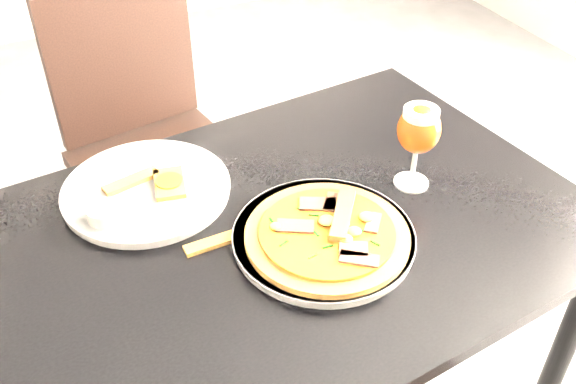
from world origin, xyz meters
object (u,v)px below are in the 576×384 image
pizza (327,234)px  dining_table (277,262)px  chair_far (152,142)px  beer_glass (419,130)px

pizza → dining_table: bearing=128.6°
chair_far → beer_glass: chair_far is taller
pizza → beer_glass: beer_glass is taller
chair_far → beer_glass: bearing=-71.7°
chair_far → pizza: size_ratio=3.18×
pizza → beer_glass: 0.28m
dining_table → beer_glass: 0.38m
chair_far → dining_table: bearing=-94.3°
dining_table → beer_glass: bearing=-4.6°
dining_table → beer_glass: size_ratio=7.07×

